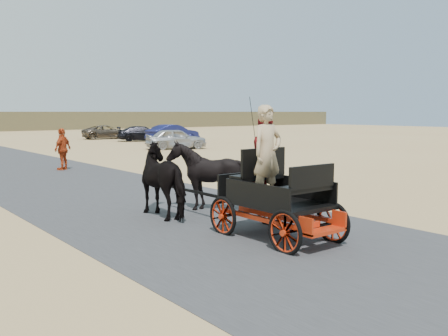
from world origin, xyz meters
TOP-DOWN VIEW (x-y plane):
  - ground at (0.00, 0.00)m, footprint 140.00×140.00m
  - road at (0.00, 0.00)m, footprint 6.00×140.00m
  - carriage at (0.29, 1.10)m, footprint 1.30×2.40m
  - horse_left at (-0.26, 4.10)m, footprint 0.91×2.01m
  - horse_right at (0.84, 4.10)m, footprint 1.37×1.54m
  - driver_man at (0.09, 1.15)m, footprint 0.66×0.43m
  - passenger_woman at (0.59, 1.70)m, footprint 0.77×0.60m
  - pedestrian at (1.17, 14.54)m, footprint 1.07×0.93m
  - car_a at (11.21, 21.58)m, footprint 4.19×2.70m
  - car_b at (14.58, 27.29)m, footprint 4.37×1.85m
  - car_c at (13.81, 30.61)m, footprint 4.54×3.30m
  - car_d at (12.98, 35.62)m, footprint 4.54×2.62m

SIDE VIEW (x-z plane):
  - ground at x=0.00m, z-range 0.00..0.00m
  - road at x=0.00m, z-range 0.00..0.01m
  - carriage at x=0.29m, z-range 0.00..0.72m
  - car_d at x=12.98m, z-range 0.00..1.19m
  - car_c at x=13.81m, z-range 0.00..1.22m
  - car_a at x=11.21m, z-range 0.00..1.33m
  - car_b at x=14.58m, z-range 0.00..1.40m
  - horse_left at x=-0.26m, z-range 0.00..1.70m
  - horse_right at x=0.84m, z-range 0.00..1.70m
  - pedestrian at x=1.17m, z-range 0.00..1.73m
  - passenger_woman at x=0.59m, z-range 0.72..2.30m
  - driver_man at x=0.09m, z-range 0.72..2.52m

